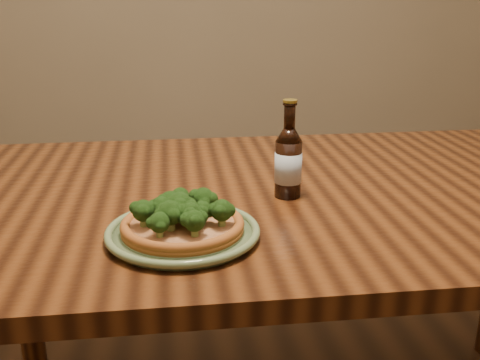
{
  "coord_description": "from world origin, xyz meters",
  "views": [
    {
      "loc": [
        -0.3,
        -1.01,
        1.15
      ],
      "look_at": [
        -0.17,
        -0.04,
        0.82
      ],
      "focal_mm": 42.0,
      "sensor_mm": 36.0,
      "label": 1
    }
  ],
  "objects": [
    {
      "name": "table",
      "position": [
        0.0,
        0.1,
        0.66
      ],
      "size": [
        1.6,
        0.9,
        0.75
      ],
      "color": "#4E2610",
      "rests_on": "ground"
    },
    {
      "name": "beer_bottle",
      "position": [
        -0.06,
        0.05,
        0.82
      ],
      "size": [
        0.06,
        0.06,
        0.2
      ],
      "rotation": [
        0.0,
        0.0,
        0.21
      ],
      "color": "black",
      "rests_on": "table"
    },
    {
      "name": "plate",
      "position": [
        -0.28,
        -0.13,
        0.76
      ],
      "size": [
        0.27,
        0.27,
        0.02
      ],
      "rotation": [
        0.0,
        0.0,
        -0.27
      ],
      "color": "#667D56",
      "rests_on": "table"
    },
    {
      "name": "pizza",
      "position": [
        -0.28,
        -0.13,
        0.78
      ],
      "size": [
        0.21,
        0.21,
        0.07
      ],
      "rotation": [
        0.0,
        0.0,
        0.21
      ],
      "color": "#9B5523",
      "rests_on": "plate"
    }
  ]
}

